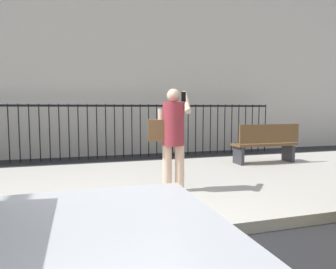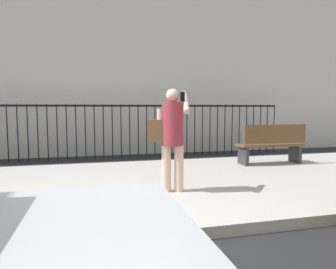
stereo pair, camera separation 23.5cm
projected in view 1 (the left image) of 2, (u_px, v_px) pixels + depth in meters
name	position (u px, v px, depth m)	size (l,w,h in m)	color
ground_plane	(96.00, 255.00, 3.05)	(60.00, 60.00, 0.00)	black
sidewalk	(88.00, 191.00, 5.14)	(28.00, 4.40, 0.15)	#B2ADA3
building_facade	(79.00, 11.00, 10.73)	(28.00, 4.00, 9.85)	beige
iron_fence	(83.00, 124.00, 8.59)	(12.03, 0.04, 1.60)	black
pedestrian_on_phone	(172.00, 132.00, 4.77)	(0.69, 0.48, 1.63)	beige
street_bench	(266.00, 143.00, 7.28)	(1.60, 0.45, 0.95)	brown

